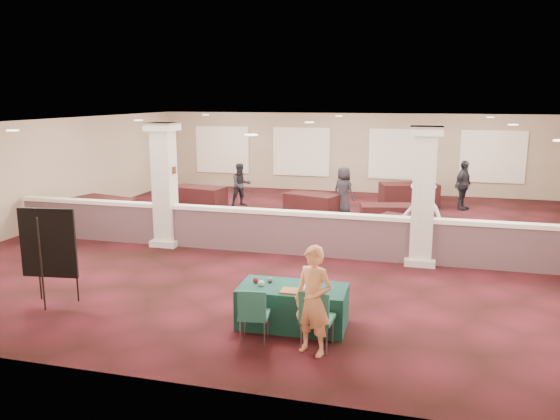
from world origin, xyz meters
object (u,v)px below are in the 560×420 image
(far_table_back_right, at_px, (409,195))
(attendee_c, at_px, (463,185))
(far_table_front_right, at_px, (409,230))
(conf_chair_side, at_px, (253,311))
(easel_board, at_px, (48,244))
(far_table_front_left, at_px, (104,211))
(far_table_back_left, at_px, (199,197))
(conf_chair_main, at_px, (316,315))
(far_table_back_center, at_px, (311,204))
(attendee_d, at_px, (343,191))
(far_table_front_center, at_px, (388,215))
(near_table, at_px, (293,306))
(woman, at_px, (313,301))
(attendee_b, at_px, (422,213))
(attendee_a, at_px, (241,185))

(far_table_back_right, distance_m, attendee_c, 1.89)
(far_table_front_right, distance_m, far_table_back_right, 5.16)
(conf_chair_side, relative_size, attendee_c, 0.54)
(easel_board, height_order, attendee_c, easel_board)
(conf_chair_side, xyz_separation_m, far_table_front_left, (-7.01, 6.87, -0.15))
(far_table_back_left, bearing_deg, far_table_front_right, -21.54)
(conf_chair_main, distance_m, attendee_c, 12.16)
(far_table_back_center, xyz_separation_m, attendee_d, (1.01, 0.30, 0.44))
(far_table_front_center, distance_m, attendee_c, 3.95)
(near_table, distance_m, far_table_back_right, 11.41)
(far_table_back_center, bearing_deg, conf_chair_side, -83.70)
(far_table_front_right, bearing_deg, attendee_c, 71.39)
(woman, height_order, attendee_b, attendee_b)
(attendee_b, xyz_separation_m, attendee_d, (-2.56, 3.50, -0.13))
(conf_chair_main, xyz_separation_m, far_table_back_center, (-2.07, 9.72, -0.23))
(far_table_back_left, distance_m, far_table_back_center, 4.08)
(conf_chair_main, bearing_deg, attendee_a, 118.03)
(far_table_front_center, distance_m, far_table_back_left, 6.75)
(easel_board, relative_size, attendee_a, 1.21)
(conf_chair_side, bearing_deg, far_table_front_left, 127.58)
(far_table_back_left, height_order, attendee_b, attendee_b)
(far_table_back_right, bearing_deg, attendee_c, -8.41)
(far_table_front_right, bearing_deg, near_table, -105.69)
(far_table_back_left, xyz_separation_m, far_table_back_right, (7.15, 2.27, 0.03))
(far_table_front_left, bearing_deg, near_table, -38.99)
(far_table_back_center, bearing_deg, far_table_back_right, 37.77)
(attendee_d, bearing_deg, far_table_front_center, 168.05)
(far_table_back_center, xyz_separation_m, attendee_c, (4.88, 2.11, 0.51))
(woman, relative_size, attendee_c, 0.98)
(attendee_b, xyz_separation_m, attendee_c, (1.32, 5.31, -0.06))
(far_table_front_center, bearing_deg, attendee_d, 139.10)
(far_table_front_right, xyz_separation_m, attendee_c, (1.65, 4.89, 0.52))
(easel_board, xyz_separation_m, far_table_back_right, (6.16, 11.52, -0.77))
(far_table_front_left, distance_m, far_table_front_right, 9.17)
(far_table_back_left, height_order, far_table_back_center, far_table_back_left)
(conf_chair_side, relative_size, far_table_front_left, 0.47)
(woman, distance_m, far_table_front_center, 8.81)
(conf_chair_main, distance_m, far_table_front_center, 8.68)
(conf_chair_main, xyz_separation_m, attendee_a, (-4.81, 10.52, 0.19))
(far_table_front_left, distance_m, attendee_a, 4.90)
(far_table_front_center, bearing_deg, woman, -93.42)
(far_table_front_center, height_order, attendee_b, attendee_b)
(easel_board, bearing_deg, attendee_a, 81.02)
(near_table, height_order, attendee_c, attendee_c)
(far_table_front_right, relative_size, attendee_c, 0.97)
(far_table_back_right, bearing_deg, far_table_front_center, -98.34)
(far_table_back_center, relative_size, attendee_c, 1.00)
(conf_chair_main, relative_size, far_table_front_left, 0.50)
(far_table_front_right, bearing_deg, far_table_front_center, 111.17)
(far_table_back_right, bearing_deg, far_table_front_left, -149.61)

